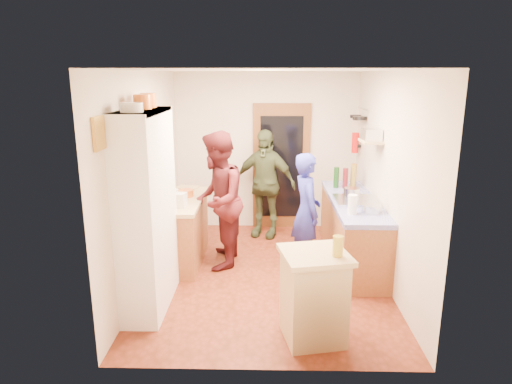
{
  "coord_description": "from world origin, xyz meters",
  "views": [
    {
      "loc": [
        -0.0,
        -5.54,
        2.56
      ],
      "look_at": [
        -0.13,
        0.15,
        1.08
      ],
      "focal_mm": 32.0,
      "sensor_mm": 36.0,
      "label": 1
    }
  ],
  "objects_px": {
    "person_back": "(265,184)",
    "person_hob": "(309,212)",
    "right_counter_base": "(352,232)",
    "island_base": "(313,298)",
    "person_left": "(220,200)",
    "hutch_body": "(147,212)"
  },
  "relations": [
    {
      "from": "right_counter_base",
      "to": "person_back",
      "type": "height_order",
      "value": "person_back"
    },
    {
      "from": "hutch_body",
      "to": "right_counter_base",
      "type": "height_order",
      "value": "hutch_body"
    },
    {
      "from": "island_base",
      "to": "right_counter_base",
      "type": "bearing_deg",
      "value": 69.59
    },
    {
      "from": "hutch_body",
      "to": "person_hob",
      "type": "xyz_separation_m",
      "value": [
        1.87,
        1.07,
        -0.31
      ]
    },
    {
      "from": "right_counter_base",
      "to": "person_left",
      "type": "xyz_separation_m",
      "value": [
        -1.82,
        -0.15,
        0.5
      ]
    },
    {
      "from": "right_counter_base",
      "to": "island_base",
      "type": "bearing_deg",
      "value": -110.41
    },
    {
      "from": "right_counter_base",
      "to": "person_left",
      "type": "distance_m",
      "value": 1.89
    },
    {
      "from": "island_base",
      "to": "person_hob",
      "type": "bearing_deg",
      "value": 86.55
    },
    {
      "from": "island_base",
      "to": "person_left",
      "type": "xyz_separation_m",
      "value": [
        -1.08,
        1.82,
        0.49
      ]
    },
    {
      "from": "person_back",
      "to": "person_hob",
      "type": "bearing_deg",
      "value": -46.01
    },
    {
      "from": "right_counter_base",
      "to": "person_back",
      "type": "relative_size",
      "value": 1.27
    },
    {
      "from": "right_counter_base",
      "to": "island_base",
      "type": "xyz_separation_m",
      "value": [
        -0.73,
        -1.97,
        0.01
      ]
    },
    {
      "from": "person_left",
      "to": "person_back",
      "type": "bearing_deg",
      "value": 154.63
    },
    {
      "from": "person_hob",
      "to": "person_back",
      "type": "relative_size",
      "value": 0.91
    },
    {
      "from": "hutch_body",
      "to": "person_hob",
      "type": "height_order",
      "value": "hutch_body"
    },
    {
      "from": "island_base",
      "to": "person_left",
      "type": "bearing_deg",
      "value": 120.8
    },
    {
      "from": "island_base",
      "to": "person_hob",
      "type": "relative_size",
      "value": 0.55
    },
    {
      "from": "hutch_body",
      "to": "person_left",
      "type": "bearing_deg",
      "value": 59.32
    },
    {
      "from": "right_counter_base",
      "to": "person_left",
      "type": "height_order",
      "value": "person_left"
    },
    {
      "from": "island_base",
      "to": "person_hob",
      "type": "xyz_separation_m",
      "value": [
        0.1,
        1.73,
        0.36
      ]
    },
    {
      "from": "right_counter_base",
      "to": "person_hob",
      "type": "distance_m",
      "value": 0.76
    },
    {
      "from": "person_hob",
      "to": "person_back",
      "type": "bearing_deg",
      "value": 13.06
    }
  ]
}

